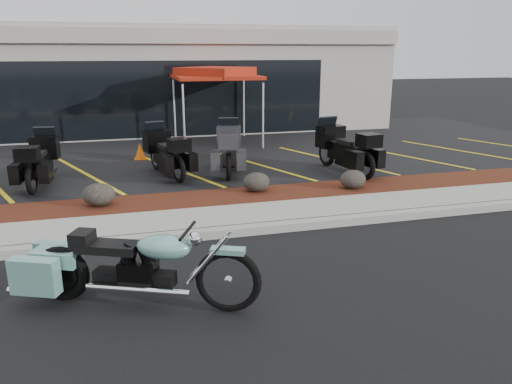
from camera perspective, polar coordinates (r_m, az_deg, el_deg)
name	(u,v)px	position (r m, az deg, el deg)	size (l,w,h in m)	color
ground	(218,257)	(7.89, -4.33, -7.47)	(90.00, 90.00, 0.00)	black
curb	(208,233)	(8.68, -5.50, -4.74)	(24.00, 0.25, 0.15)	gray
sidewalk	(201,221)	(9.33, -6.26, -3.27)	(24.00, 1.20, 0.15)	gray
mulch_bed	(192,202)	(10.46, -7.34, -1.16)	(24.00, 1.20, 0.16)	#391C0D
upper_lot	(166,153)	(15.68, -10.23, 4.40)	(26.00, 9.60, 0.15)	black
dealership_building	(149,79)	(21.66, -12.14, 12.56)	(18.00, 8.16, 4.00)	gray
boulder_left	(99,195)	(10.31, -17.53, -0.27)	(0.63, 0.53, 0.45)	black
boulder_mid	(256,182)	(10.84, 0.04, 1.16)	(0.59, 0.49, 0.42)	black
boulder_right	(353,179)	(11.29, 11.01, 1.45)	(0.59, 0.49, 0.42)	black
hero_cruiser	(228,272)	(6.11, -3.19, -9.06)	(3.09, 0.78, 1.09)	#6DAA9E
touring_black_front	(47,152)	(13.02, -22.79, 4.22)	(2.13, 0.81, 1.24)	black
touring_black_mid	(155,146)	(13.04, -11.42, 5.20)	(2.16, 0.83, 1.26)	black
touring_grey	(229,142)	(13.31, -3.12, 5.77)	(2.22, 0.85, 1.29)	#323237
touring_black_rear	(327,141)	(13.36, 8.15, 5.74)	(2.27, 0.87, 1.32)	black
traffic_cone	(140,151)	(14.54, -13.12, 4.58)	(0.32, 0.32, 0.46)	#DE5B07
popup_canopy	(216,75)	(16.51, -4.64, 13.24)	(2.93, 2.93, 2.46)	silver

